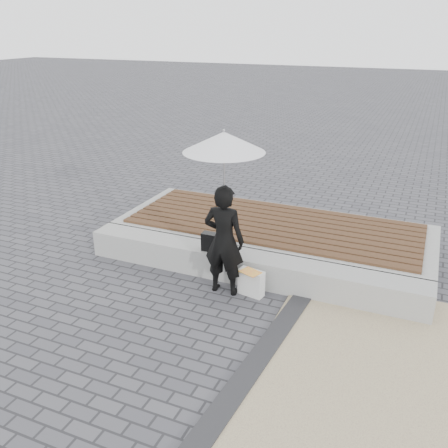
{
  "coord_description": "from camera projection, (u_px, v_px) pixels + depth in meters",
  "views": [
    {
      "loc": [
        2.17,
        -4.25,
        3.42
      ],
      "look_at": [
        -0.16,
        1.16,
        1.0
      ],
      "focal_mm": 39.2,
      "sensor_mm": 36.0,
      "label": 1
    }
  ],
  "objects": [
    {
      "name": "parasol",
      "position": [
        224.0,
        142.0,
        5.96
      ],
      "size": [
        1.03,
        1.03,
        1.31
      ],
      "rotation": [
        0.0,
        0.0,
        0.1
      ],
      "color": "#A2A2A6",
      "rests_on": "ground"
    },
    {
      "name": "ground",
      "position": [
        198.0,
        340.0,
        5.7
      ],
      "size": [
        80.0,
        80.0,
        0.0
      ],
      "primitive_type": "plane",
      "color": "#48484D",
      "rests_on": "ground"
    },
    {
      "name": "timber_platform",
      "position": [
        273.0,
        236.0,
        8.0
      ],
      "size": [
        5.0,
        2.0,
        0.4
      ],
      "primitive_type": "cube",
      "color": "#9F9F9A",
      "rests_on": "ground"
    },
    {
      "name": "timber_decking",
      "position": [
        273.0,
        223.0,
        7.92
      ],
      "size": [
        4.6,
        1.8,
        0.04
      ],
      "primitive_type": null,
      "color": "#512D1D",
      "rests_on": "timber_platform"
    },
    {
      "name": "seating_ledge",
      "position": [
        247.0,
        267.0,
        6.99
      ],
      "size": [
        5.0,
        0.45,
        0.4
      ],
      "primitive_type": "cube",
      "color": "#9A9B96",
      "rests_on": "ground"
    },
    {
      "name": "canvas_tote",
      "position": [
        251.0,
        283.0,
        6.59
      ],
      "size": [
        0.37,
        0.21,
        0.37
      ],
      "primitive_type": "cube",
      "rotation": [
        0.0,
        0.0,
        -0.18
      ],
      "color": "silver",
      "rests_on": "ground"
    },
    {
      "name": "edging_band",
      "position": [
        242.0,
        383.0,
        5.0
      ],
      "size": [
        0.61,
        5.2,
        0.04
      ],
      "primitive_type": "cube",
      "rotation": [
        0.0,
        0.0,
        -0.07
      ],
      "color": "#28282A",
      "rests_on": "ground"
    },
    {
      "name": "woman",
      "position": [
        224.0,
        240.0,
        6.46
      ],
      "size": [
        0.57,
        0.38,
        1.53
      ],
      "primitive_type": "imported",
      "rotation": [
        0.0,
        0.0,
        3.17
      ],
      "color": "black",
      "rests_on": "ground"
    },
    {
      "name": "magazine",
      "position": [
        250.0,
        272.0,
        6.48
      ],
      "size": [
        0.31,
        0.27,
        0.01
      ],
      "primitive_type": "cube",
      "rotation": [
        0.0,
        0.0,
        -0.37
      ],
      "color": "red",
      "rests_on": "canvas_tote"
    },
    {
      "name": "handbag",
      "position": [
        215.0,
        243.0,
        6.94
      ],
      "size": [
        0.38,
        0.14,
        0.27
      ],
      "primitive_type": "cube",
      "rotation": [
        0.0,
        0.0,
        0.02
      ],
      "color": "black",
      "rests_on": "seating_ledge"
    }
  ]
}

